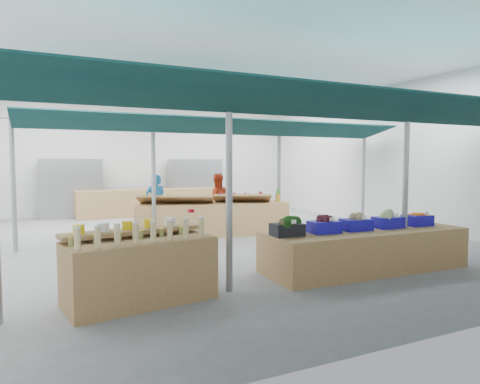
{
  "coord_description": "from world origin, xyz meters",
  "views": [
    {
      "loc": [
        -3.53,
        -9.7,
        1.92
      ],
      "look_at": [
        0.31,
        -1.6,
        1.29
      ],
      "focal_mm": 32.0,
      "sensor_mm": 36.0,
      "label": 1
    }
  ],
  "objects_px": {
    "veg_counter": "(365,250)",
    "vendor_right": "(217,201)",
    "crate_stack": "(408,242)",
    "vendor_left": "(156,203)",
    "fruit_counter": "(212,219)",
    "bottle_shelf": "(139,268)"
  },
  "relations": [
    {
      "from": "vendor_left",
      "to": "vendor_right",
      "type": "xyz_separation_m",
      "value": [
        1.8,
        0.0,
        0.0
      ]
    },
    {
      "from": "fruit_counter",
      "to": "vendor_left",
      "type": "relative_size",
      "value": 2.5
    },
    {
      "from": "fruit_counter",
      "to": "crate_stack",
      "type": "height_order",
      "value": "fruit_counter"
    },
    {
      "from": "veg_counter",
      "to": "crate_stack",
      "type": "relative_size",
      "value": 6.21
    },
    {
      "from": "fruit_counter",
      "to": "vendor_left",
      "type": "height_order",
      "value": "vendor_left"
    },
    {
      "from": "bottle_shelf",
      "to": "vendor_left",
      "type": "bearing_deg",
      "value": 64.42
    },
    {
      "from": "bottle_shelf",
      "to": "fruit_counter",
      "type": "distance_m",
      "value": 5.4
    },
    {
      "from": "veg_counter",
      "to": "vendor_right",
      "type": "height_order",
      "value": "vendor_right"
    },
    {
      "from": "crate_stack",
      "to": "fruit_counter",
      "type": "bearing_deg",
      "value": 122.51
    },
    {
      "from": "crate_stack",
      "to": "vendor_right",
      "type": "height_order",
      "value": "vendor_right"
    },
    {
      "from": "crate_stack",
      "to": "vendor_right",
      "type": "relative_size",
      "value": 0.38
    },
    {
      "from": "fruit_counter",
      "to": "veg_counter",
      "type": "bearing_deg",
      "value": -64.35
    },
    {
      "from": "bottle_shelf",
      "to": "vendor_right",
      "type": "xyz_separation_m",
      "value": [
        3.48,
        5.67,
        0.32
      ]
    },
    {
      "from": "fruit_counter",
      "to": "vendor_right",
      "type": "xyz_separation_m",
      "value": [
        0.6,
        1.1,
        0.37
      ]
    },
    {
      "from": "bottle_shelf",
      "to": "fruit_counter",
      "type": "height_order",
      "value": "bottle_shelf"
    },
    {
      "from": "crate_stack",
      "to": "vendor_left",
      "type": "distance_m",
      "value": 6.49
    },
    {
      "from": "veg_counter",
      "to": "vendor_left",
      "type": "bearing_deg",
      "value": 114.05
    },
    {
      "from": "vendor_right",
      "to": "crate_stack",
      "type": "bearing_deg",
      "value": 122.83
    },
    {
      "from": "fruit_counter",
      "to": "crate_stack",
      "type": "distance_m",
      "value": 4.89
    },
    {
      "from": "fruit_counter",
      "to": "crate_stack",
      "type": "relative_size",
      "value": 6.66
    },
    {
      "from": "bottle_shelf",
      "to": "vendor_left",
      "type": "distance_m",
      "value": 5.92
    },
    {
      "from": "veg_counter",
      "to": "fruit_counter",
      "type": "relative_size",
      "value": 0.93
    }
  ]
}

